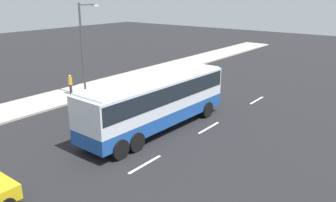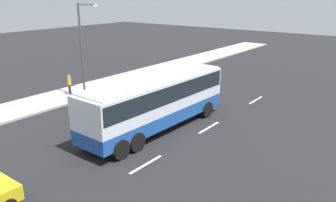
{
  "view_description": "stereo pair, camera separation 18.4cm",
  "coord_description": "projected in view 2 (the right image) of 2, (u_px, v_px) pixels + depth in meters",
  "views": [
    {
      "loc": [
        -15.18,
        -13.57,
        8.33
      ],
      "look_at": [
        0.97,
        -1.1,
        1.84
      ],
      "focal_mm": 36.58,
      "sensor_mm": 36.0,
      "label": 1
    },
    {
      "loc": [
        -15.29,
        -13.42,
        8.33
      ],
      "look_at": [
        0.97,
        -1.1,
        1.84
      ],
      "focal_mm": 36.58,
      "sensor_mm": 36.0,
      "label": 2
    }
  ],
  "objects": [
    {
      "name": "street_lamp",
      "position": [
        83.0,
        44.0,
        27.09
      ],
      "size": [
        1.95,
        0.24,
        7.43
      ],
      "color": "#47474C",
      "rests_on": "sidewalk_curb"
    },
    {
      "name": "ground_plane",
      "position": [
        145.0,
        129.0,
        21.86
      ],
      "size": [
        120.0,
        120.0,
        0.0
      ],
      "primitive_type": "plane",
      "color": "black"
    },
    {
      "name": "sidewalk_curb",
      "position": [
        52.0,
        100.0,
        27.56
      ],
      "size": [
        80.0,
        4.0,
        0.15
      ],
      "primitive_type": "cube",
      "color": "#A8A399",
      "rests_on": "ground_plane"
    },
    {
      "name": "coach_bus",
      "position": [
        156.0,
        98.0,
        21.2
      ],
      "size": [
        11.09,
        3.07,
        3.37
      ],
      "rotation": [
        0.0,
        0.0,
        -0.03
      ],
      "color": "#1E4C9E",
      "rests_on": "ground_plane"
    },
    {
      "name": "pedestrian_at_crossing",
      "position": [
        69.0,
        83.0,
        28.49
      ],
      "size": [
        0.32,
        0.32,
        1.66
      ],
      "rotation": [
        0.0,
        0.0,
        6.18
      ],
      "color": "#38334C",
      "rests_on": "sidewalk_curb"
    },
    {
      "name": "lane_centreline",
      "position": [
        155.0,
        159.0,
        17.88
      ],
      "size": [
        26.99,
        0.16,
        0.01
      ],
      "color": "white",
      "rests_on": "ground_plane"
    }
  ]
}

